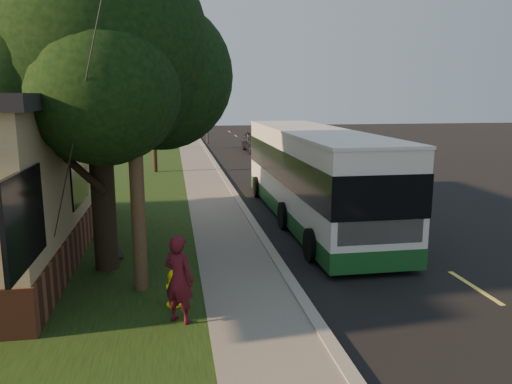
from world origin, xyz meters
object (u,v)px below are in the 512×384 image
(skateboarder, at_px, (179,279))
(utility_pole, at_px, (131,74))
(traffic_signal, at_px, (207,107))
(fire_hydrant, at_px, (174,288))
(bare_tree_near, at_px, (154,134))
(transit_bus, at_px, (313,173))
(bare_tree_far, at_px, (166,124))
(leafy_tree, at_px, (97,52))
(distant_car, at_px, (258,141))
(skateboard_main, at_px, (119,253))

(skateboarder, bearing_deg, utility_pole, -29.82)
(traffic_signal, bearing_deg, fire_hydrant, -95.21)
(bare_tree_near, distance_m, transit_bus, 12.81)
(utility_pole, height_order, bare_tree_far, utility_pole)
(leafy_tree, height_order, traffic_signal, leafy_tree)
(transit_bus, height_order, distant_car, transit_bus)
(bare_tree_near, height_order, bare_tree_far, bare_tree_near)
(utility_pole, relative_size, skateboarder, 5.44)
(leafy_tree, xyz_separation_m, distant_car, (7.95, 24.55, -4.35))
(traffic_signal, height_order, skateboarder, traffic_signal)
(transit_bus, relative_size, skateboard_main, 14.97)
(fire_hydrant, relative_size, traffic_signal, 0.13)
(skateboard_main, bearing_deg, traffic_signal, 81.60)
(leafy_tree, bearing_deg, bare_tree_near, 87.50)
(bare_tree_near, bearing_deg, skateboarder, -86.95)
(utility_pole, xyz_separation_m, distant_car, (7.09, 26.20, -3.81))
(leafy_tree, distance_m, skateboard_main, 5.11)
(utility_pole, xyz_separation_m, skateboarder, (0.81, -1.76, -3.73))
(skateboard_main, distance_m, distant_car, 25.02)
(transit_bus, bearing_deg, fire_hydrant, -125.89)
(leafy_tree, xyz_separation_m, bare_tree_far, (1.17, 27.35, -3.16))
(skateboarder, bearing_deg, bare_tree_far, -53.50)
(skateboarder, height_order, skateboard_main, skateboarder)
(transit_bus, relative_size, skateboarder, 6.83)
(distant_car, bearing_deg, transit_bus, -96.51)
(skateboarder, bearing_deg, leafy_tree, -28.35)
(bare_tree_far, xyz_separation_m, transit_bus, (5.09, -23.52, -0.36))
(bare_tree_near, bearing_deg, bare_tree_far, 87.61)
(fire_hydrant, xyz_separation_m, skateboarder, (0.10, -0.76, 0.47))
(skateboard_main, bearing_deg, utility_pole, -73.79)
(fire_hydrant, bearing_deg, bare_tree_near, 92.86)
(bare_tree_far, relative_size, transit_bus, 0.35)
(leafy_tree, distance_m, transit_bus, 8.14)
(bare_tree_near, distance_m, distant_car, 11.81)
(leafy_tree, bearing_deg, skateboarder, -63.92)
(traffic_signal, bearing_deg, utility_pole, -96.58)
(bare_tree_far, bearing_deg, skateboard_main, -92.19)
(skateboarder, distance_m, distant_car, 28.66)
(fire_hydrant, relative_size, transit_bus, 0.06)
(bare_tree_far, relative_size, traffic_signal, 0.73)
(fire_hydrant, xyz_separation_m, transit_bus, (4.69, 6.48, 1.21))
(bare_tree_far, distance_m, skateboarder, 30.79)
(transit_bus, bearing_deg, utility_pole, -134.51)
(fire_hydrant, distance_m, skateboard_main, 3.73)
(bare_tree_near, xyz_separation_m, traffic_signal, (4.00, 16.00, 1.01))
(leafy_tree, distance_m, skateboarder, 5.71)
(leafy_tree, xyz_separation_m, traffic_signal, (4.67, 31.35, -2.00))
(bare_tree_far, relative_size, skateboarder, 2.42)
(bare_tree_far, xyz_separation_m, skateboarder, (0.50, -30.76, -1.10))
(utility_pole, relative_size, skateboard_main, 11.91)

